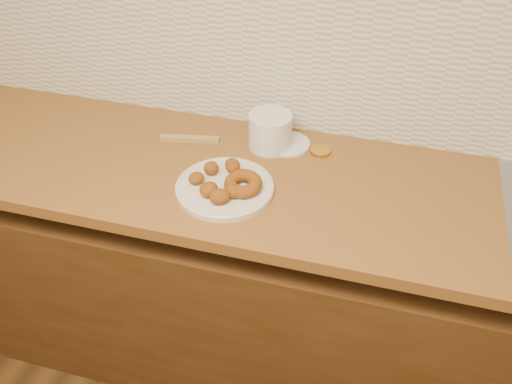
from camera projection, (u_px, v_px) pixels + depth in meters
base_cabinet at (314, 300)px, 1.92m from camera, size 3.60×0.60×0.77m
butcher_block at (125, 158)px, 1.74m from camera, size 2.30×0.62×0.04m
backsplash at (351, 49)px, 1.63m from camera, size 3.60×0.02×0.60m
donut_plate at (225, 188)px, 1.57m from camera, size 0.29×0.29×0.02m
ring_donut at (243, 184)px, 1.55m from camera, size 0.12×0.12×0.05m
fried_dough_chunks at (217, 182)px, 1.55m from camera, size 0.18×0.23×0.04m
plastic_tub at (270, 131)px, 1.72m from camera, size 0.18×0.18×0.11m
tub_lid at (287, 144)px, 1.76m from camera, size 0.17×0.17×0.01m
brass_jar_lid at (320, 151)px, 1.72m from camera, size 0.09×0.09×0.01m
wooden_utensil at (190, 139)px, 1.78m from camera, size 0.20×0.06×0.02m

